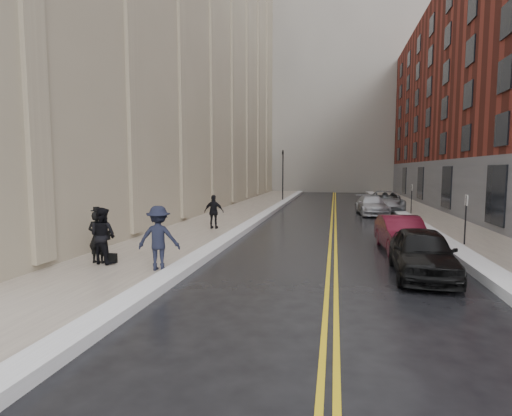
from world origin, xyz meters
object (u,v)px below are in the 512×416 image
at_px(car_silver_far, 385,201).
at_px(pedestrian_b, 159,238).
at_px(car_maroon, 401,234).
at_px(car_black, 422,253).
at_px(pedestrian_c, 214,212).
at_px(pedestrian_a, 103,236).
at_px(pedestrian_main, 97,237).
at_px(car_silver_near, 372,205).

distance_m(car_silver_far, pedestrian_b, 22.85).
distance_m(car_maroon, pedestrian_b, 9.60).
distance_m(car_black, pedestrian_c, 11.56).
relative_size(car_black, pedestrian_b, 2.16).
height_order(pedestrian_a, pedestrian_c, pedestrian_a).
xyz_separation_m(car_silver_far, pedestrian_main, (-11.62, -20.46, 0.23)).
bearing_deg(pedestrian_a, car_maroon, -141.33).
distance_m(pedestrian_b, pedestrian_c, 8.77).
bearing_deg(pedestrian_b, car_silver_far, -124.19).
xyz_separation_m(pedestrian_main, pedestrian_c, (1.49, 8.27, 0.01)).
relative_size(car_black, car_silver_near, 0.92).
distance_m(car_silver_near, pedestrian_main, 20.81).
distance_m(car_silver_near, pedestrian_b, 20.13).
relative_size(pedestrian_b, pedestrian_c, 1.12).
xyz_separation_m(car_silver_near, pedestrian_c, (-8.91, -9.75, 0.36)).
relative_size(car_black, car_silver_far, 0.76).
bearing_deg(car_maroon, car_silver_near, 86.23).
relative_size(car_silver_near, pedestrian_b, 2.36).
bearing_deg(pedestrian_b, car_silver_near, -123.81).
bearing_deg(pedestrian_main, car_silver_near, -121.06).
xyz_separation_m(car_black, car_maroon, (0.00, 3.93, -0.04)).
height_order(pedestrian_main, pedestrian_b, pedestrian_b).
distance_m(car_maroon, car_silver_near, 13.19).
xyz_separation_m(car_maroon, car_silver_far, (1.22, 15.62, 0.10)).
xyz_separation_m(car_silver_near, pedestrian_main, (-10.40, -18.02, 0.34)).
relative_size(car_maroon, pedestrian_b, 2.12).
distance_m(pedestrian_main, pedestrian_c, 8.40).
height_order(pedestrian_a, pedestrian_b, pedestrian_b).
bearing_deg(pedestrian_b, pedestrian_main, -20.94).
xyz_separation_m(car_black, pedestrian_b, (-8.00, -1.36, 0.41)).
bearing_deg(pedestrian_c, car_silver_near, -133.63).
xyz_separation_m(car_silver_near, pedestrian_a, (-10.18, -18.05, 0.40)).
bearing_deg(car_black, car_silver_far, 89.29).
relative_size(car_maroon, pedestrian_main, 2.41).
relative_size(car_black, pedestrian_a, 2.31).
bearing_deg(pedestrian_c, pedestrian_main, 78.59).
bearing_deg(car_maroon, pedestrian_c, 155.15).
bearing_deg(car_black, pedestrian_b, -167.52).
xyz_separation_m(car_black, car_silver_far, (1.22, 19.55, 0.06)).
xyz_separation_m(car_silver_near, pedestrian_b, (-8.00, -18.47, 0.47)).
height_order(car_maroon, pedestrian_main, pedestrian_main).
height_order(car_silver_near, pedestrian_c, pedestrian_c).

